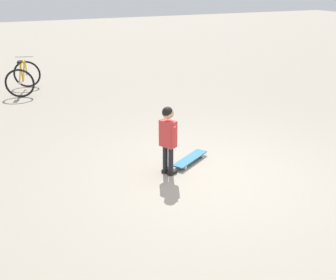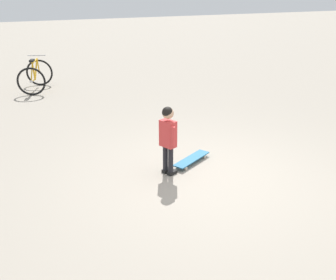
# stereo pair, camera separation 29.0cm
# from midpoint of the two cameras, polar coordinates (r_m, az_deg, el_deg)

# --- Properties ---
(ground_plane) EXTENTS (50.00, 50.00, 0.00)m
(ground_plane) POSITION_cam_midpoint_polar(r_m,az_deg,el_deg) (6.12, 4.73, -5.26)
(ground_plane) COLOR #9E9384
(child_person) EXTENTS (0.25, 0.41, 1.06)m
(child_person) POSITION_cam_midpoint_polar(r_m,az_deg,el_deg) (5.96, -1.38, 0.94)
(child_person) COLOR black
(child_person) RESTS_ON ground
(skateboard) EXTENTS (0.76, 0.58, 0.07)m
(skateboard) POSITION_cam_midpoint_polar(r_m,az_deg,el_deg) (6.57, 1.85, -2.63)
(skateboard) COLOR teal
(skateboard) RESTS_ON ground
(bicycle_near) EXTENTS (0.97, 1.22, 0.85)m
(bicycle_near) POSITION_cam_midpoint_polar(r_m,az_deg,el_deg) (11.24, -20.22, 8.17)
(bicycle_near) COLOR black
(bicycle_near) RESTS_ON ground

